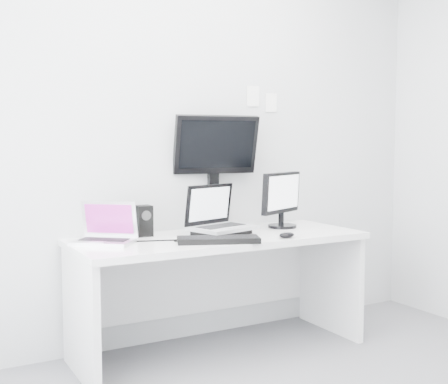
# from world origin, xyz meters

# --- Properties ---
(back_wall) EXTENTS (3.60, 0.00, 3.60)m
(back_wall) POSITION_xyz_m (0.00, 1.60, 1.35)
(back_wall) COLOR silver
(back_wall) RESTS_ON ground
(desk) EXTENTS (1.80, 0.70, 0.73)m
(desk) POSITION_xyz_m (0.00, 1.25, 0.36)
(desk) COLOR white
(desk) RESTS_ON ground
(macbook) EXTENTS (0.41, 0.40, 0.25)m
(macbook) POSITION_xyz_m (-0.71, 1.32, 0.85)
(macbook) COLOR silver
(macbook) RESTS_ON desk
(speaker) EXTENTS (0.11, 0.11, 0.19)m
(speaker) POSITION_xyz_m (-0.42, 1.46, 0.82)
(speaker) COLOR black
(speaker) RESTS_ON desk
(dell_laptop) EXTENTS (0.45, 0.40, 0.32)m
(dell_laptop) POSITION_xyz_m (0.04, 1.27, 0.89)
(dell_laptop) COLOR #9FA0A5
(dell_laptop) RESTS_ON desk
(rear_monitor) EXTENTS (0.59, 0.27, 0.77)m
(rear_monitor) POSITION_xyz_m (0.12, 1.54, 1.12)
(rear_monitor) COLOR black
(rear_monitor) RESTS_ON desk
(samsung_monitor) EXTENTS (0.46, 0.35, 0.39)m
(samsung_monitor) POSITION_xyz_m (0.53, 1.35, 0.92)
(samsung_monitor) COLOR black
(samsung_monitor) RESTS_ON desk
(keyboard) EXTENTS (0.50, 0.33, 0.03)m
(keyboard) POSITION_xyz_m (-0.12, 1.04, 0.75)
(keyboard) COLOR black
(keyboard) RESTS_ON desk
(mouse) EXTENTS (0.11, 0.08, 0.03)m
(mouse) POSITION_xyz_m (0.31, 0.98, 0.75)
(mouse) COLOR black
(mouse) RESTS_ON desk
(wall_note_0) EXTENTS (0.10, 0.00, 0.14)m
(wall_note_0) POSITION_xyz_m (0.45, 1.59, 1.62)
(wall_note_0) COLOR white
(wall_note_0) RESTS_ON back_wall
(wall_note_1) EXTENTS (0.09, 0.00, 0.13)m
(wall_note_1) POSITION_xyz_m (0.60, 1.59, 1.58)
(wall_note_1) COLOR white
(wall_note_1) RESTS_ON back_wall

